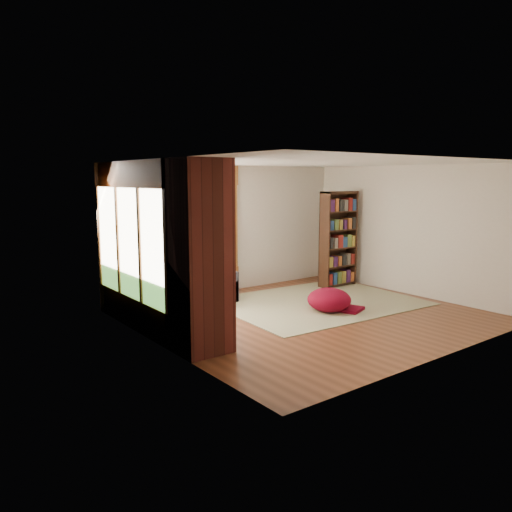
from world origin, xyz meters
TOP-DOWN VIEW (x-y plane):
  - floor at (0.00, 0.00)m, footprint 5.50×5.50m
  - ceiling at (0.00, 0.00)m, footprint 5.50×5.50m
  - wall_back at (0.00, 2.50)m, footprint 5.50×0.04m
  - wall_front at (0.00, -2.50)m, footprint 5.50×0.04m
  - wall_left at (-2.75, 0.00)m, footprint 0.04×5.00m
  - wall_right at (2.75, 0.00)m, footprint 0.04×5.00m
  - windows_back at (-1.20, 2.47)m, footprint 2.82×0.10m
  - windows_left at (-2.72, 1.20)m, footprint 0.10×2.62m
  - roller_blind at (-2.69, 2.03)m, footprint 0.03×0.72m
  - brick_chimney at (-2.40, -0.35)m, footprint 0.70×0.70m
  - sectional_sofa at (-1.95, 1.70)m, footprint 2.20×2.20m
  - area_rug at (0.76, 0.62)m, footprint 3.84×3.03m
  - bookshelf at (2.14, 1.42)m, footprint 0.89×0.30m
  - pouf at (0.47, 0.03)m, footprint 0.97×0.97m
  - dog_tan at (-1.87, 1.62)m, footprint 1.11×0.88m
  - dog_brindle at (-2.02, 1.21)m, footprint 0.59×0.83m
  - throw_pillows at (-1.92, 1.85)m, footprint 1.98×1.68m

SIDE VIEW (x-z plane):
  - floor at x=0.00m, z-range 0.00..0.00m
  - area_rug at x=0.76m, z-range 0.00..0.01m
  - pouf at x=0.47m, z-range 0.01..0.43m
  - sectional_sofa at x=-1.95m, z-range -0.10..0.70m
  - dog_brindle at x=-2.02m, z-range 0.54..0.96m
  - throw_pillows at x=-1.92m, z-range 0.55..1.00m
  - dog_tan at x=-1.87m, z-range 0.54..1.08m
  - bookshelf at x=2.14m, z-range 0.00..2.07m
  - wall_back at x=0.00m, z-range 0.00..2.60m
  - wall_front at x=0.00m, z-range 0.00..2.60m
  - wall_left at x=-2.75m, z-range 0.00..2.60m
  - wall_right at x=2.75m, z-range 0.00..2.60m
  - brick_chimney at x=-2.40m, z-range 0.00..2.60m
  - windows_back at x=-1.20m, z-range 0.40..2.30m
  - windows_left at x=-2.72m, z-range 0.40..2.30m
  - roller_blind at x=-2.69m, z-range 1.30..2.20m
  - ceiling at x=0.00m, z-range 2.60..2.60m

